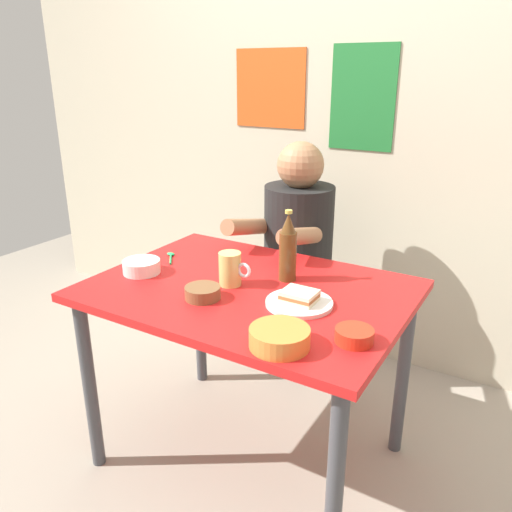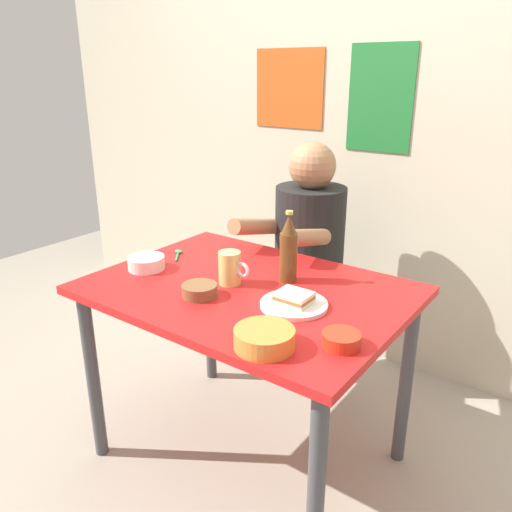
# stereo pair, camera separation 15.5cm
# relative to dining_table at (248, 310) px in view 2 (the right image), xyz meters

# --- Properties ---
(ground_plane) EXTENTS (6.00, 6.00, 0.00)m
(ground_plane) POSITION_rel_dining_table_xyz_m (0.00, 0.00, -0.65)
(ground_plane) COLOR gray
(wall_back) EXTENTS (4.40, 0.09, 2.60)m
(wall_back) POSITION_rel_dining_table_xyz_m (-0.00, 1.05, 0.65)
(wall_back) COLOR #BCB299
(wall_back) RESTS_ON ground
(dining_table) EXTENTS (1.10, 0.80, 0.74)m
(dining_table) POSITION_rel_dining_table_xyz_m (0.00, 0.00, 0.00)
(dining_table) COLOR red
(dining_table) RESTS_ON ground
(stool) EXTENTS (0.34, 0.34, 0.45)m
(stool) POSITION_rel_dining_table_xyz_m (-0.12, 0.63, -0.30)
(stool) COLOR #4C4C51
(stool) RESTS_ON ground
(person_seated) EXTENTS (0.33, 0.56, 0.72)m
(person_seated) POSITION_rel_dining_table_xyz_m (-0.12, 0.62, 0.12)
(person_seated) COLOR black
(person_seated) RESTS_ON stool
(plate_orange) EXTENTS (0.22, 0.22, 0.01)m
(plate_orange) POSITION_rel_dining_table_xyz_m (0.22, -0.04, 0.10)
(plate_orange) COLOR silver
(plate_orange) RESTS_ON dining_table
(sandwich) EXTENTS (0.11, 0.09, 0.04)m
(sandwich) POSITION_rel_dining_table_xyz_m (0.22, -0.04, 0.13)
(sandwich) COLOR beige
(sandwich) RESTS_ON plate_orange
(beer_mug) EXTENTS (0.13, 0.08, 0.12)m
(beer_mug) POSITION_rel_dining_table_xyz_m (-0.06, -0.02, 0.15)
(beer_mug) COLOR #D1BC66
(beer_mug) RESTS_ON dining_table
(beer_bottle) EXTENTS (0.06, 0.06, 0.26)m
(beer_bottle) POSITION_rel_dining_table_xyz_m (0.09, 0.13, 0.21)
(beer_bottle) COLOR #593819
(beer_bottle) RESTS_ON dining_table
(sauce_bowl_chili) EXTENTS (0.11, 0.11, 0.04)m
(sauce_bowl_chili) POSITION_rel_dining_table_xyz_m (0.46, -0.18, 0.12)
(sauce_bowl_chili) COLOR red
(sauce_bowl_chili) RESTS_ON dining_table
(condiment_bowl_brown) EXTENTS (0.12, 0.12, 0.04)m
(condiment_bowl_brown) POSITION_rel_dining_table_xyz_m (-0.08, -0.16, 0.12)
(condiment_bowl_brown) COLOR brown
(condiment_bowl_brown) RESTS_ON dining_table
(rice_bowl_white) EXTENTS (0.14, 0.14, 0.05)m
(rice_bowl_white) POSITION_rel_dining_table_xyz_m (-0.42, -0.09, 0.12)
(rice_bowl_white) COLOR silver
(rice_bowl_white) RESTS_ON dining_table
(soup_bowl_orange) EXTENTS (0.17, 0.17, 0.05)m
(soup_bowl_orange) POSITION_rel_dining_table_xyz_m (0.29, -0.31, 0.12)
(soup_bowl_orange) COLOR orange
(soup_bowl_orange) RESTS_ON dining_table
(spoon) EXTENTS (0.09, 0.10, 0.01)m
(spoon) POSITION_rel_dining_table_xyz_m (-0.43, 0.09, 0.10)
(spoon) COLOR #26A559
(spoon) RESTS_ON dining_table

